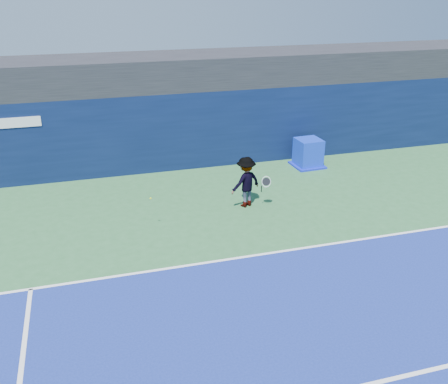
# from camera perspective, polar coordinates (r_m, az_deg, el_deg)

# --- Properties ---
(ground) EXTENTS (80.00, 80.00, 0.00)m
(ground) POSITION_cam_1_polar(r_m,az_deg,el_deg) (11.12, 5.13, -15.37)
(ground) COLOR #2C6335
(ground) RESTS_ON ground
(baseline) EXTENTS (24.00, 0.10, 0.01)m
(baseline) POSITION_cam_1_polar(r_m,az_deg,el_deg) (13.44, 0.54, -7.70)
(baseline) COLOR white
(baseline) RESTS_ON ground
(stadium_band) EXTENTS (36.00, 3.00, 1.20)m
(stadium_band) POSITION_cam_1_polar(r_m,az_deg,el_deg) (20.09, -6.57, 13.59)
(stadium_band) COLOR black
(stadium_band) RESTS_ON back_wall_assembly
(back_wall_assembly) EXTENTS (36.00, 1.03, 3.00)m
(back_wall_assembly) POSITION_cam_1_polar(r_m,az_deg,el_deg) (19.60, -5.78, 7.08)
(back_wall_assembly) COLOR #091536
(back_wall_assembly) RESTS_ON ground
(equipment_cart) EXTENTS (1.23, 1.23, 1.12)m
(equipment_cart) POSITION_cam_1_polar(r_m,az_deg,el_deg) (20.10, 9.58, 4.32)
(equipment_cart) COLOR #0E2AC4
(equipment_cart) RESTS_ON ground
(tennis_player) EXTENTS (1.37, 0.97, 1.69)m
(tennis_player) POSITION_cam_1_polar(r_m,az_deg,el_deg) (16.18, 2.53, 1.16)
(tennis_player) COLOR white
(tennis_player) RESTS_ON ground
(tennis_ball) EXTENTS (0.06, 0.06, 0.06)m
(tennis_ball) POSITION_cam_1_polar(r_m,az_deg,el_deg) (14.73, -8.39, -0.72)
(tennis_ball) COLOR #C7D918
(tennis_ball) RESTS_ON ground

